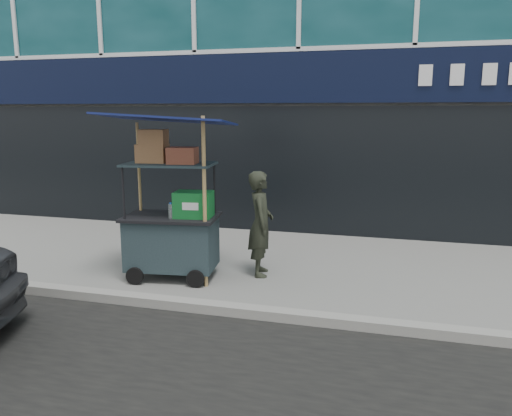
% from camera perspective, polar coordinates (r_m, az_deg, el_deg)
% --- Properties ---
extents(ground, '(80.00, 80.00, 0.00)m').
position_cam_1_polar(ground, '(6.06, -2.41, -11.35)').
color(ground, slate).
rests_on(ground, ground).
extents(curb, '(80.00, 0.18, 0.12)m').
position_cam_1_polar(curb, '(5.86, -3.01, -11.52)').
color(curb, gray).
rests_on(curb, ground).
extents(vendor_cart, '(1.84, 1.41, 2.30)m').
position_cam_1_polar(vendor_cart, '(6.98, -9.52, -1.54)').
color(vendor_cart, '#1A282C').
rests_on(vendor_cart, ground).
extents(vendor_man, '(0.48, 0.62, 1.49)m').
position_cam_1_polar(vendor_man, '(7.03, 0.53, -1.80)').
color(vendor_man, '#25291E').
rests_on(vendor_man, ground).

